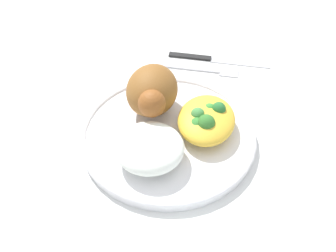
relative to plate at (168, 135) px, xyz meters
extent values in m
plane|color=silver|center=(0.00, 0.00, -0.01)|extent=(2.00, 2.00, 0.00)
cylinder|color=white|center=(0.00, 0.00, 0.00)|extent=(0.26, 0.26, 0.01)
torus|color=white|center=(0.00, 0.00, 0.00)|extent=(0.26, 0.26, 0.01)
ellipsoid|color=brown|center=(-0.04, -0.03, 0.04)|extent=(0.09, 0.08, 0.07)
sphere|color=brown|center=(0.00, -0.02, 0.06)|extent=(0.04, 0.04, 0.04)
ellipsoid|color=white|center=(0.05, -0.01, 0.03)|extent=(0.09, 0.09, 0.04)
ellipsoid|color=gold|center=(-0.02, 0.05, 0.02)|extent=(0.10, 0.08, 0.03)
sphere|color=#3C8E37|center=(-0.03, 0.05, 0.03)|extent=(0.02, 0.02, 0.02)
sphere|color=#35762D|center=(0.00, 0.05, 0.04)|extent=(0.03, 0.03, 0.03)
sphere|color=#398634|center=(0.00, 0.04, 0.03)|extent=(0.02, 0.02, 0.02)
sphere|color=#2F892F|center=(-0.02, 0.04, 0.03)|extent=(0.02, 0.02, 0.02)
sphere|color=#296E31|center=(-0.03, 0.07, 0.04)|extent=(0.02, 0.02, 0.02)
sphere|color=#468E44|center=(-0.01, 0.04, 0.04)|extent=(0.02, 0.02, 0.02)
cube|color=#B2B2B7|center=(-0.18, 0.00, -0.01)|extent=(0.01, 0.11, 0.01)
cube|color=#B2B2B7|center=(-0.18, 0.07, -0.01)|extent=(0.02, 0.03, 0.00)
cube|color=black|center=(-0.21, -0.01, 0.00)|extent=(0.02, 0.08, 0.01)
cube|color=#B2B2B7|center=(-0.22, 0.09, -0.01)|extent=(0.02, 0.11, 0.00)
camera|label=1|loc=(0.38, 0.09, 0.41)|focal=40.72mm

